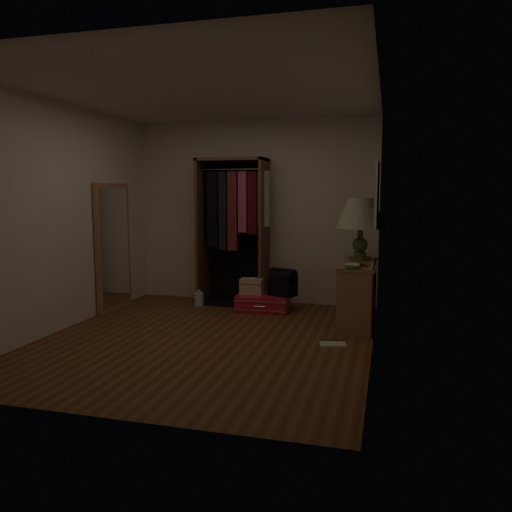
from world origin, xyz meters
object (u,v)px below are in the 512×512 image
at_px(console_bookshelf, 357,292).
at_px(table_lamp, 361,215).
at_px(floor_mirror, 113,247).
at_px(white_jug, 199,299).
at_px(black_bag, 283,282).
at_px(train_case, 252,286).
at_px(open_wardrobe, 235,219).
at_px(pink_suitcase, 263,302).

xyz_separation_m(console_bookshelf, table_lamp, (0.01, 0.24, 0.92)).
height_order(floor_mirror, white_jug, floor_mirror).
relative_size(console_bookshelf, white_jug, 4.92).
bearing_deg(white_jug, floor_mirror, -155.56).
relative_size(floor_mirror, table_lamp, 2.19).
bearing_deg(black_bag, console_bookshelf, -0.24).
relative_size(black_bag, table_lamp, 0.51).
bearing_deg(train_case, open_wardrobe, 133.71).
bearing_deg(open_wardrobe, floor_mirror, -152.47).
distance_m(pink_suitcase, white_jug, 0.94).
distance_m(console_bookshelf, floor_mirror, 3.27).
xyz_separation_m(console_bookshelf, pink_suitcase, (-1.26, 0.39, -0.28)).
xyz_separation_m(open_wardrobe, pink_suitcase, (0.50, -0.33, -1.10)).
bearing_deg(white_jug, train_case, -1.05).
distance_m(console_bookshelf, black_bag, 1.07).
bearing_deg(train_case, white_jug, 176.13).
bearing_deg(black_bag, floor_mirror, -147.80).
distance_m(train_case, black_bag, 0.44).
height_order(open_wardrobe, floor_mirror, open_wardrobe).
distance_m(pink_suitcase, table_lamp, 1.75).
distance_m(black_bag, table_lamp, 1.36).
xyz_separation_m(open_wardrobe, floor_mirror, (-1.48, -0.77, -0.35)).
bearing_deg(black_bag, white_jug, -160.48).
xyz_separation_m(train_case, white_jug, (-0.77, 0.01, -0.22)).
height_order(floor_mirror, pink_suitcase, floor_mirror).
distance_m(floor_mirror, pink_suitcase, 2.15).
bearing_deg(table_lamp, open_wardrobe, 164.48).
relative_size(console_bookshelf, pink_suitcase, 1.53).
distance_m(console_bookshelf, open_wardrobe, 2.07).
xyz_separation_m(pink_suitcase, white_jug, (-0.94, 0.03, -0.01)).
xyz_separation_m(black_bag, table_lamp, (1.00, -0.16, 0.90)).
relative_size(console_bookshelf, floor_mirror, 0.66).
xyz_separation_m(table_lamp, white_jug, (-2.21, 0.19, -1.21)).
bearing_deg(console_bookshelf, pink_suitcase, 162.63).
xyz_separation_m(open_wardrobe, white_jug, (-0.44, -0.30, -1.11)).
bearing_deg(console_bookshelf, floor_mirror, -179.22).
xyz_separation_m(open_wardrobe, black_bag, (0.76, -0.33, -0.80)).
relative_size(console_bookshelf, open_wardrobe, 0.55).
distance_m(console_bookshelf, pink_suitcase, 1.35).
bearing_deg(open_wardrobe, table_lamp, -15.52).
bearing_deg(table_lamp, console_bookshelf, -91.31).
height_order(open_wardrobe, pink_suitcase, open_wardrobe).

